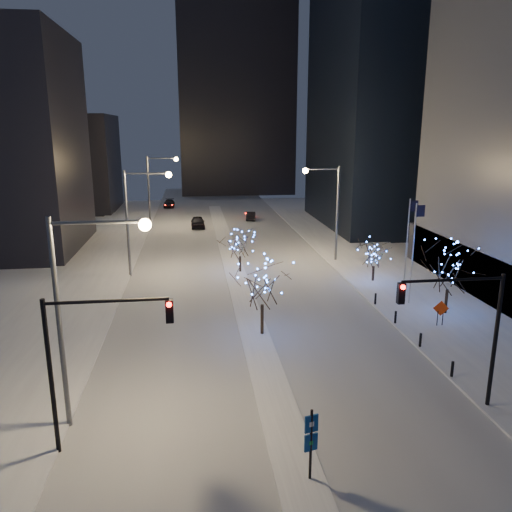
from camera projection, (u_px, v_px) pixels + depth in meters
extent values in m
plane|color=silver|center=(286.00, 434.00, 22.87)|extent=(160.00, 160.00, 0.00)
cube|color=#B4B9C4|center=(229.00, 253.00, 56.52)|extent=(20.00, 130.00, 0.02)
cube|color=silver|center=(232.00, 264.00, 51.69)|extent=(2.00, 80.00, 0.15)
cube|color=silver|center=(411.00, 287.00, 43.93)|extent=(10.00, 90.00, 0.15)
cube|color=silver|center=(70.00, 301.00, 40.36)|extent=(8.00, 90.00, 0.15)
cube|color=black|center=(61.00, 163.00, 84.99)|extent=(18.00, 16.00, 16.00)
cube|color=black|center=(236.00, 94.00, 106.89)|extent=(24.00, 14.00, 42.00)
cylinder|color=#595E66|center=(60.00, 327.00, 22.33)|extent=(0.24, 0.24, 10.00)
cylinder|color=#595E66|center=(97.00, 222.00, 21.42)|extent=(4.00, 0.16, 0.16)
sphere|color=#F3C779|center=(145.00, 225.00, 21.70)|extent=(0.56, 0.56, 0.56)
cylinder|color=#595E66|center=(127.00, 225.00, 46.37)|extent=(0.24, 0.24, 10.00)
cylinder|color=#595E66|center=(146.00, 173.00, 45.46)|extent=(4.00, 0.16, 0.16)
sphere|color=#F3C779|center=(169.00, 175.00, 45.74)|extent=(0.56, 0.56, 0.56)
cylinder|color=#595E66|center=(149.00, 192.00, 70.40)|extent=(0.24, 0.24, 10.00)
cylinder|color=#595E66|center=(162.00, 158.00, 69.49)|extent=(4.00, 0.16, 0.16)
sphere|color=#F3C779|center=(176.00, 159.00, 69.77)|extent=(0.56, 0.56, 0.56)
cylinder|color=#595E66|center=(337.00, 215.00, 51.84)|extent=(0.24, 0.24, 10.00)
cylinder|color=#595E66|center=(322.00, 169.00, 50.46)|extent=(3.50, 0.16, 0.16)
sphere|color=#F3C779|center=(305.00, 171.00, 50.29)|extent=(0.56, 0.56, 0.56)
cylinder|color=black|center=(51.00, 379.00, 20.78)|extent=(0.20, 0.20, 7.00)
cylinder|color=black|center=(107.00, 301.00, 20.27)|extent=(5.00, 0.14, 0.14)
cube|color=black|center=(170.00, 311.00, 20.72)|extent=(0.32, 0.28, 1.00)
sphere|color=#FF0C05|center=(169.00, 305.00, 20.46)|extent=(0.22, 0.22, 0.22)
cylinder|color=black|center=(495.00, 343.00, 24.27)|extent=(0.20, 0.20, 7.00)
cylinder|color=black|center=(453.00, 280.00, 23.15)|extent=(5.00, 0.14, 0.14)
cube|color=black|center=(401.00, 293.00, 22.97)|extent=(0.32, 0.28, 1.00)
sphere|color=#FF0C05|center=(403.00, 287.00, 22.71)|extent=(0.22, 0.22, 0.22)
cylinder|color=silver|center=(413.00, 254.00, 38.83)|extent=(0.10, 0.10, 8.00)
cube|color=black|center=(420.00, 211.00, 38.04)|extent=(0.70, 0.03, 0.90)
cylinder|color=silver|center=(407.00, 247.00, 41.31)|extent=(0.10, 0.10, 8.00)
cube|color=black|center=(414.00, 206.00, 40.52)|extent=(0.70, 0.03, 0.90)
cylinder|color=black|center=(452.00, 369.00, 27.83)|extent=(0.16, 0.16, 0.90)
cylinder|color=black|center=(420.00, 340.00, 31.67)|extent=(0.16, 0.16, 0.90)
cylinder|color=black|center=(395.00, 317.00, 35.52)|extent=(0.16, 0.16, 0.90)
cylinder|color=black|center=(375.00, 299.00, 39.36)|extent=(0.16, 0.16, 0.90)
imported|color=black|center=(198.00, 222.00, 70.85)|extent=(1.94, 4.68, 1.58)
imported|color=black|center=(251.00, 216.00, 77.10)|extent=(1.94, 4.04, 1.28)
imported|color=black|center=(169.00, 204.00, 89.61)|extent=(1.92, 4.59, 1.32)
cylinder|color=black|center=(262.00, 319.00, 33.58)|extent=(0.22, 0.22, 2.06)
cylinder|color=black|center=(240.00, 264.00, 48.43)|extent=(0.22, 0.22, 1.51)
cylinder|color=black|center=(446.00, 301.00, 37.41)|extent=(0.22, 0.22, 1.83)
cylinder|color=black|center=(373.00, 273.00, 45.53)|extent=(0.22, 0.22, 1.35)
cylinder|color=black|center=(311.00, 446.00, 19.42)|extent=(0.11, 0.11, 3.18)
cube|color=navy|center=(311.00, 424.00, 19.18)|extent=(0.56, 0.22, 0.73)
cube|color=navy|center=(311.00, 442.00, 19.38)|extent=(0.56, 0.22, 0.73)
cylinder|color=black|center=(437.00, 318.00, 35.07)|extent=(0.06, 0.06, 1.08)
cylinder|color=black|center=(443.00, 318.00, 35.12)|extent=(0.06, 0.06, 1.08)
cube|color=#FD430D|center=(441.00, 308.00, 34.91)|extent=(1.09, 0.27, 1.11)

